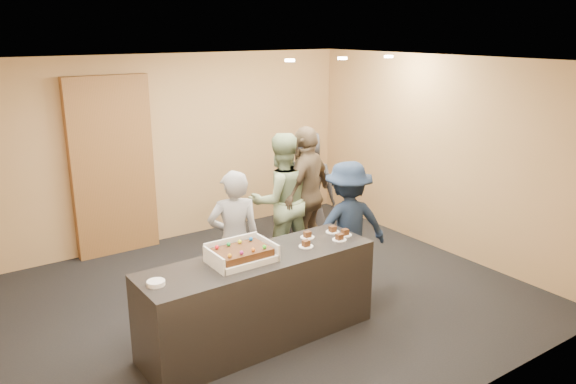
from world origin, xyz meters
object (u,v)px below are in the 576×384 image
(storage_cabinet, at_px, (113,167))
(serving_counter, at_px, (259,299))
(person_server_grey, at_px, (234,240))
(person_navy_man, at_px, (347,226))
(person_sage_man, at_px, (281,200))
(person_dark_suit, at_px, (307,188))
(sheet_cake, at_px, (242,252))
(person_brown_extra, at_px, (307,194))
(plate_stack, at_px, (156,283))
(cake_box, at_px, (241,256))

(storage_cabinet, bearing_deg, serving_counter, -82.97)
(person_server_grey, relative_size, person_navy_man, 1.02)
(serving_counter, distance_m, person_sage_man, 1.96)
(person_navy_man, xyz_separation_m, person_dark_suit, (0.51, 1.48, 0.04))
(storage_cabinet, xyz_separation_m, sheet_cake, (0.20, -3.13, -0.23))
(person_brown_extra, bearing_deg, sheet_cake, 11.85)
(storage_cabinet, xyz_separation_m, person_server_grey, (0.54, -2.37, -0.43))
(serving_counter, bearing_deg, sheet_cake, 178.96)
(person_brown_extra, bearing_deg, person_server_grey, -2.21)
(person_sage_man, xyz_separation_m, person_brown_extra, (0.39, -0.05, 0.03))
(person_brown_extra, bearing_deg, person_dark_suit, -153.10)
(person_navy_man, relative_size, person_brown_extra, 0.85)
(person_navy_man, bearing_deg, person_brown_extra, -80.21)
(storage_cabinet, relative_size, sheet_cake, 4.75)
(plate_stack, distance_m, person_server_grey, 1.45)
(person_navy_man, bearing_deg, person_server_grey, 3.56)
(serving_counter, relative_size, person_sage_man, 1.36)
(person_sage_man, bearing_deg, person_navy_man, 115.01)
(person_server_grey, bearing_deg, person_sage_man, -129.23)
(person_navy_man, bearing_deg, sheet_cake, 31.38)
(sheet_cake, distance_m, person_navy_man, 1.77)
(cake_box, xyz_separation_m, person_navy_man, (1.70, 0.43, -0.16))
(storage_cabinet, relative_size, person_brown_extra, 1.34)
(storage_cabinet, distance_m, person_server_grey, 2.47)
(storage_cabinet, distance_m, plate_stack, 3.24)
(storage_cabinet, xyz_separation_m, person_dark_suit, (2.41, -1.20, -0.40))
(cake_box, bearing_deg, sheet_cake, -90.82)
(plate_stack, bearing_deg, person_navy_man, 10.41)
(cake_box, distance_m, person_server_grey, 0.83)
(plate_stack, bearing_deg, sheet_cake, 1.45)
(sheet_cake, height_order, person_navy_man, person_navy_man)
(cake_box, xyz_separation_m, person_server_grey, (0.35, 0.74, -0.15))
(cake_box, relative_size, person_dark_suit, 0.37)
(sheet_cake, xyz_separation_m, person_sage_man, (1.43, 1.46, -0.11))
(person_brown_extra, relative_size, person_dark_suit, 1.11)
(cake_box, bearing_deg, person_sage_man, 45.17)
(cake_box, xyz_separation_m, person_brown_extra, (1.82, 1.39, -0.03))
(cake_box, relative_size, person_navy_man, 0.39)
(person_brown_extra, bearing_deg, person_navy_man, 57.22)
(person_sage_man, distance_m, person_dark_suit, 0.91)
(storage_cabinet, xyz_separation_m, person_brown_extra, (2.01, -1.72, -0.31))
(person_dark_suit, bearing_deg, person_brown_extra, 92.34)
(storage_cabinet, height_order, person_sage_man, storage_cabinet)
(plate_stack, distance_m, person_brown_extra, 3.04)
(serving_counter, distance_m, person_server_grey, 0.85)
(cake_box, bearing_deg, serving_counter, -6.78)
(storage_cabinet, bearing_deg, person_dark_suit, -26.52)
(serving_counter, bearing_deg, storage_cabinet, 95.98)
(person_sage_man, bearing_deg, serving_counter, 59.45)
(plate_stack, relative_size, person_sage_man, 0.09)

